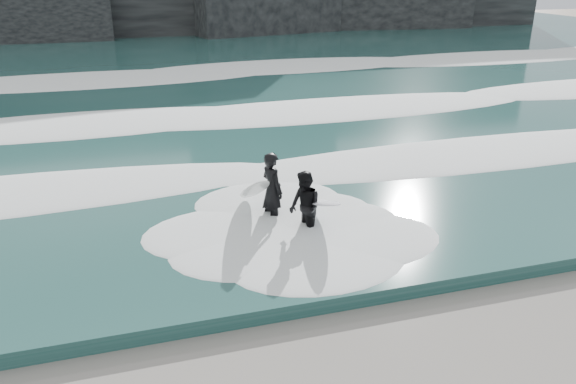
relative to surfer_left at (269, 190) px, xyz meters
name	(u,v)px	position (x,y,z in m)	size (l,w,h in m)	color
sea	(170,65)	(-0.14, 22.31, -0.75)	(90.00, 52.00, 0.30)	#1F4946
foam_near	(242,177)	(-0.14, 2.31, -0.50)	(60.00, 3.20, 0.20)	white
foam_mid	(203,113)	(-0.14, 9.31, -0.48)	(60.00, 4.00, 0.24)	white
foam_far	(177,71)	(-0.14, 18.31, -0.45)	(60.00, 4.80, 0.30)	white
surfer_left	(269,190)	(0.00, 0.00, 0.00)	(1.00, 1.77, 1.78)	black
surfer_right	(307,207)	(0.60, -0.93, -0.09)	(1.12, 1.95, 1.59)	black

